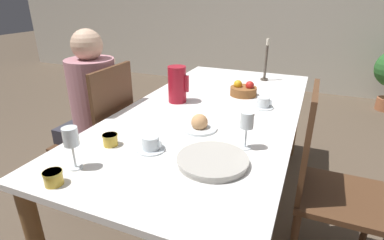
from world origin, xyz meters
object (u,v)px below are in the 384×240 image
Objects in this scene: person_seated at (91,104)px; serving_tray at (213,161)px; red_pitcher at (177,84)px; bread_plate at (199,125)px; chair_opposite at (326,182)px; jam_jar_amber at (110,139)px; wine_glass_water at (247,122)px; teacup_near_person at (151,144)px; fruit_bowl at (243,90)px; wine_glass_juice at (71,139)px; candlestick_tall at (266,64)px; jam_jar_red at (53,177)px; teacup_across at (263,103)px; chair_person_side at (103,136)px.

person_seated reaches higher than serving_tray.
red_pitcher is 1.27× the size of bread_plate.
chair_opposite is 1.08m from jam_jar_amber.
serving_tray is (-0.09, -0.19, -0.11)m from wine_glass_water.
person_seated is 6.54× the size of bread_plate.
bread_plate reaches higher than teacup_near_person.
teacup_near_person is (-0.77, -0.38, 0.24)m from chair_opposite.
fruit_bowl is at bearing 83.41° from bread_plate.
chair_opposite reaches higher than fruit_bowl.
wine_glass_water is at bearing 36.01° from wine_glass_juice.
chair_opposite is 3.30× the size of serving_tray.
person_seated is 5.14× the size of red_pitcher.
bread_plate is 1.10m from candlestick_tall.
teacup_near_person is 0.42m from jam_jar_red.
fruit_bowl is 0.55× the size of candlestick_tall.
person_seated is at bearing -91.35° from chair_opposite.
chair_opposite reaches higher than red_pitcher.
teacup_near_person is 1.41m from candlestick_tall.
chair_opposite is 0.65m from serving_tray.
wine_glass_juice is 0.57m from serving_tray.
teacup_near_person is 0.45× the size of serving_tray.
teacup_near_person is 0.73× the size of fruit_bowl.
chair_opposite is 0.89m from teacup_near_person.
serving_tray is 0.34m from bread_plate.
fruit_bowl is (0.39, 1.30, 0.01)m from jam_jar_red.
red_pitcher is at bearing -120.01° from candlestick_tall.
jam_jar_amber reaches higher than serving_tray.
person_seated is 0.58m from red_pitcher.
wine_glass_juice is 0.54× the size of candlestick_tall.
jam_jar_red is 1.81m from candlestick_tall.
teacup_near_person is 0.31m from bread_plate.
fruit_bowl reaches higher than teacup_across.
teacup_near_person is at bearing 9.85° from jam_jar_amber.
teacup_across is at bearing 63.61° from teacup_near_person.
serving_tray is 1.63× the size of bread_plate.
person_seated is at bearing 156.66° from serving_tray.
candlestick_tall is at bearing 96.07° from wine_glass_water.
jam_jar_amber is at bearing -107.87° from candlestick_tall.
chair_person_side is 13.87× the size of jam_jar_amber.
bread_plate is (0.12, 0.29, -0.00)m from teacup_near_person.
teacup_near_person is 0.30m from serving_tray.
fruit_bowl is at bearing 104.38° from wine_glass_water.
teacup_across is at bearing -131.57° from chair_opposite.
candlestick_tall is (0.86, 1.00, 0.34)m from chair_person_side.
fruit_bowl is (0.80, 0.55, 0.25)m from chair_person_side.
wine_glass_water reaches higher than teacup_near_person.
teacup_across is 0.73× the size of bread_plate.
teacup_across is at bearing 54.00° from jam_jar_amber.
wine_glass_juice is at bearing -121.29° from bread_plate.
fruit_bowl is (-0.17, 0.19, 0.01)m from teacup_across.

